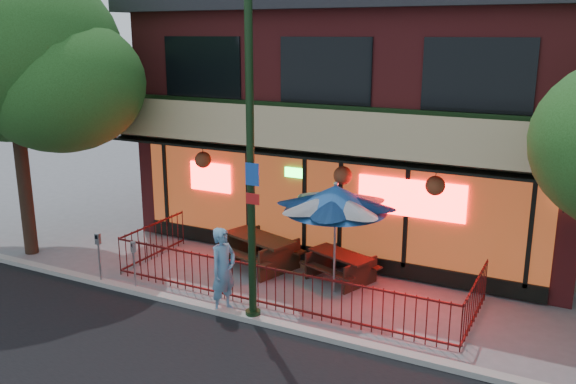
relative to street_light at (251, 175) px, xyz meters
name	(u,v)px	position (x,y,z in m)	size (l,w,h in m)	color
ground	(262,312)	(0.00, 0.40, -3.15)	(80.00, 80.00, 0.00)	gray
curb	(251,318)	(0.00, -0.10, -3.09)	(80.00, 0.25, 0.12)	#999993
restaurant_building	(377,93)	(0.00, 7.51, 0.98)	(12.96, 9.49, 8.05)	maroon
patio_fence	(273,277)	(0.00, 0.91, -2.52)	(8.44, 2.62, 1.00)	#4A100F
street_light	(251,175)	(0.00, 0.00, 0.00)	(0.43, 0.32, 7.00)	black
street_tree_left	(12,42)	(-7.46, 0.79, 2.52)	(5.60, 5.60, 8.05)	#322519
picnic_table_left	(259,247)	(-1.36, 2.65, -2.60)	(2.31, 2.02, 0.84)	#372214
picnic_table_right	(341,263)	(0.84, 2.80, -2.69)	(1.95, 1.72, 0.69)	#381B13
patio_umbrella	(336,198)	(0.97, 2.08, -0.87)	(2.33, 2.33, 2.67)	gray
pedestrian	(223,270)	(-0.75, 0.05, -2.20)	(0.69, 0.46, 1.90)	#5C91B9
parking_meter_near	(134,258)	(-3.20, 0.00, -2.32)	(0.13, 0.13, 1.22)	#919599
parking_meter_far	(99,250)	(-4.20, -0.08, -2.27)	(0.13, 0.12, 1.29)	#909498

